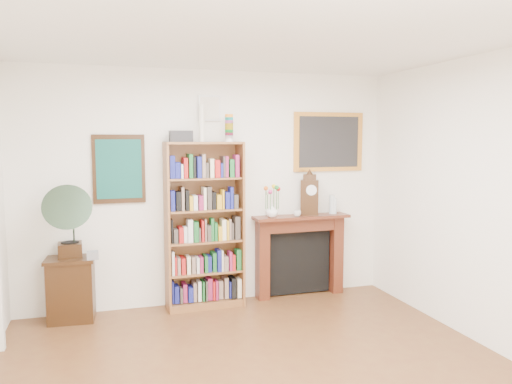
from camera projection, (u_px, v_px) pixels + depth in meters
room at (280, 221)px, 3.63m from camera, size 4.51×5.01×2.81m
teal_poster at (119, 169)px, 5.65m from camera, size 0.58×0.04×0.78m
small_picture at (209, 108)px, 5.88m from camera, size 0.26×0.04×0.30m
gilt_painting at (329, 142)px, 6.38m from camera, size 0.95×0.04×0.75m
bookshelf at (204, 216)px, 5.83m from camera, size 0.91×0.35×2.25m
side_cabinet at (71, 289)px, 5.45m from camera, size 0.54×0.41×0.70m
fireplace at (299, 249)px, 6.33m from camera, size 1.23×0.31×1.04m
gramophone at (68, 217)px, 5.30m from camera, size 0.53×0.64×0.82m
cd_stack at (93, 255)px, 5.37m from camera, size 0.12×0.12×0.08m
mantel_clock at (309, 196)px, 6.23m from camera, size 0.25×0.20×0.51m
flower_vase at (272, 211)px, 6.09m from camera, size 0.15×0.15×0.16m
teacup at (297, 214)px, 6.15m from camera, size 0.10×0.10×0.07m
bottle_left at (332, 204)px, 6.37m from camera, size 0.07×0.07×0.24m
bottle_right at (334, 206)px, 6.37m from camera, size 0.06×0.06×0.20m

